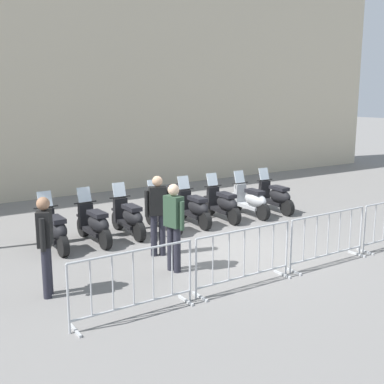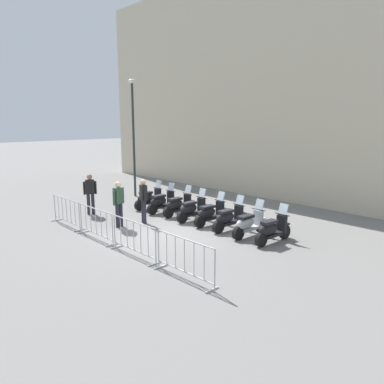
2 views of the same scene
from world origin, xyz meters
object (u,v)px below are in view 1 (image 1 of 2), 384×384
(motorcycle_0, at_px, (54,230))
(barrier_segment_1, at_px, (244,258))
(motorcycle_6, at_px, (251,201))
(motorcycle_7, at_px, (275,197))
(barrier_segment_0, at_px, (134,284))
(motorcycle_2, at_px, (129,218))
(motorcycle_3, at_px, (165,214))
(officer_near_row_end, at_px, (158,211))
(officer_by_barriers, at_px, (45,241))
(motorcycle_5, at_px, (223,204))
(motorcycle_4, at_px, (194,208))
(officer_mid_plaza, at_px, (174,222))
(motorcycle_1, at_px, (95,224))
(barrier_segment_2, at_px, (328,239))

(motorcycle_0, height_order, barrier_segment_1, motorcycle_0)
(motorcycle_0, relative_size, motorcycle_6, 1.00)
(motorcycle_7, height_order, barrier_segment_0, motorcycle_7)
(barrier_segment_1, bearing_deg, motorcycle_2, 96.14)
(motorcycle_3, xyz_separation_m, officer_near_row_end, (-1.03, -1.61, 0.53))
(motorcycle_7, bearing_deg, officer_by_barriers, -160.55)
(barrier_segment_1, relative_size, officer_by_barriers, 1.22)
(motorcycle_3, bearing_deg, motorcycle_5, 3.11)
(motorcycle_3, distance_m, barrier_segment_0, 4.81)
(motorcycle_3, bearing_deg, motorcycle_4, 5.52)
(motorcycle_6, xyz_separation_m, barrier_segment_1, (-3.32, -3.98, 0.07))
(barrier_segment_1, distance_m, officer_mid_plaza, 1.56)
(officer_near_row_end, distance_m, officer_by_barriers, 2.75)
(motorcycle_0, xyz_separation_m, officer_near_row_end, (1.78, -1.53, 0.53))
(barrier_segment_0, bearing_deg, barrier_segment_1, 1.64)
(motorcycle_0, height_order, motorcycle_3, same)
(motorcycle_0, bearing_deg, officer_near_row_end, -40.66)
(officer_mid_plaza, bearing_deg, motorcycle_1, 104.76)
(motorcycle_4, xyz_separation_m, motorcycle_7, (2.82, 0.00, 0.00))
(motorcycle_6, distance_m, officer_near_row_end, 4.22)
(motorcycle_1, relative_size, motorcycle_5, 1.00)
(motorcycle_3, xyz_separation_m, motorcycle_7, (3.75, 0.09, 0.00))
(barrier_segment_0, xyz_separation_m, barrier_segment_1, (2.19, 0.06, 0.00))
(motorcycle_0, distance_m, officer_by_barriers, 2.62)
(motorcycle_0, distance_m, motorcycle_1, 0.94)
(motorcycle_2, xyz_separation_m, officer_near_row_end, (-0.09, -1.68, 0.53))
(motorcycle_5, bearing_deg, motorcycle_7, -0.27)
(motorcycle_1, relative_size, barrier_segment_2, 0.82)
(barrier_segment_0, bearing_deg, motorcycle_3, 55.87)
(barrier_segment_2, bearing_deg, officer_mid_plaza, 156.45)
(motorcycle_1, distance_m, motorcycle_6, 4.69)
(motorcycle_6, distance_m, officer_by_barriers, 6.95)
(motorcycle_0, height_order, motorcycle_4, same)
(officer_near_row_end, xyz_separation_m, officer_by_barriers, (-2.60, -0.91, 0.00))
(motorcycle_2, xyz_separation_m, motorcycle_5, (2.81, 0.03, 0.00))
(motorcycle_2, relative_size, officer_by_barriers, 0.99)
(motorcycle_0, distance_m, motorcycle_3, 2.81)
(motorcycle_7, distance_m, officer_near_row_end, 5.10)
(motorcycle_1, height_order, officer_mid_plaza, officer_mid_plaza)
(motorcycle_6, relative_size, barrier_segment_0, 0.82)
(motorcycle_5, relative_size, barrier_segment_1, 0.82)
(barrier_segment_0, bearing_deg, motorcycle_6, 36.27)
(motorcycle_4, relative_size, barrier_segment_2, 0.82)
(barrier_segment_2, bearing_deg, officer_by_barriers, 165.76)
(motorcycle_7, bearing_deg, barrier_segment_2, -117.70)
(motorcycle_2, xyz_separation_m, motorcycle_7, (4.69, 0.02, 0.00))
(motorcycle_5, distance_m, motorcycle_6, 0.94)
(motorcycle_4, bearing_deg, officer_by_barriers, -150.29)
(motorcycle_0, relative_size, barrier_segment_2, 0.82)
(motorcycle_1, xyz_separation_m, barrier_segment_1, (1.36, -3.85, 0.07))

